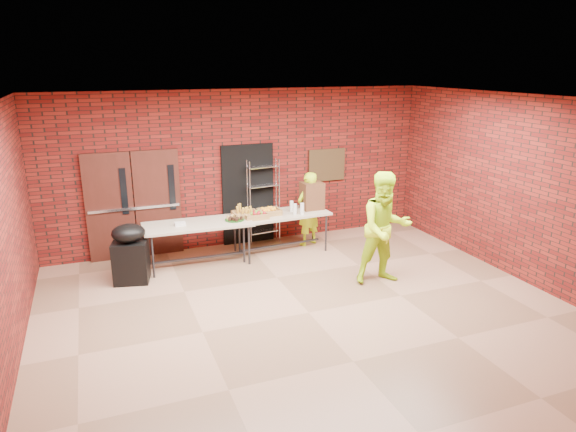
% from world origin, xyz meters
% --- Properties ---
extents(room, '(8.08, 7.08, 3.28)m').
position_xyz_m(room, '(0.00, 0.00, 1.60)').
color(room, brown).
rests_on(room, ground).
extents(double_doors, '(1.78, 0.12, 2.10)m').
position_xyz_m(double_doors, '(-2.20, 3.44, 1.05)').
color(double_doors, '#401812').
rests_on(double_doors, room).
extents(dark_doorway, '(1.10, 0.06, 2.10)m').
position_xyz_m(dark_doorway, '(0.10, 3.46, 1.05)').
color(dark_doorway, black).
rests_on(dark_doorway, room).
extents(bronze_plaque, '(0.85, 0.04, 0.70)m').
position_xyz_m(bronze_plaque, '(1.90, 3.45, 1.55)').
color(bronze_plaque, '#43301A').
rests_on(bronze_plaque, room).
extents(wire_rack, '(0.68, 0.30, 1.79)m').
position_xyz_m(wire_rack, '(0.39, 3.32, 0.89)').
color(wire_rack, silver).
rests_on(wire_rack, room).
extents(table_left, '(2.02, 0.89, 0.82)m').
position_xyz_m(table_left, '(-1.16, 2.57, 0.75)').
color(table_left, tan).
rests_on(table_left, room).
extents(table_right, '(1.99, 0.92, 0.80)m').
position_xyz_m(table_right, '(0.53, 2.69, 0.73)').
color(table_right, tan).
rests_on(table_right, room).
extents(basket_bananas, '(0.47, 0.37, 0.15)m').
position_xyz_m(basket_bananas, '(-0.20, 2.69, 0.86)').
color(basket_bananas, '#A27F41').
rests_on(basket_bananas, table_right).
extents(basket_oranges, '(0.44, 0.34, 0.14)m').
position_xyz_m(basket_oranges, '(0.30, 2.70, 0.86)').
color(basket_oranges, '#A27F41').
rests_on(basket_oranges, table_right).
extents(basket_apples, '(0.46, 0.36, 0.14)m').
position_xyz_m(basket_apples, '(-0.03, 2.55, 0.86)').
color(basket_apples, '#A27F41').
rests_on(basket_apples, table_right).
extents(muffin_tray, '(0.37, 0.37, 0.09)m').
position_xyz_m(muffin_tray, '(-0.46, 2.51, 0.86)').
color(muffin_tray, '#164913').
rests_on(muffin_tray, table_left).
extents(napkin_box, '(0.19, 0.13, 0.06)m').
position_xyz_m(napkin_box, '(-1.48, 2.54, 0.85)').
color(napkin_box, silver).
rests_on(napkin_box, table_left).
extents(coffee_dispenser, '(0.42, 0.38, 0.56)m').
position_xyz_m(coffee_dispenser, '(1.26, 2.78, 1.08)').
color(coffee_dispenser, '#54331D').
rests_on(coffee_dispenser, table_right).
extents(cup_stack_front, '(0.07, 0.07, 0.22)m').
position_xyz_m(cup_stack_front, '(0.78, 2.52, 0.91)').
color(cup_stack_front, silver).
rests_on(cup_stack_front, table_right).
extents(cup_stack_mid, '(0.08, 0.08, 0.23)m').
position_xyz_m(cup_stack_mid, '(0.91, 2.47, 0.92)').
color(cup_stack_mid, silver).
rests_on(cup_stack_mid, table_right).
extents(cup_stack_back, '(0.07, 0.07, 0.22)m').
position_xyz_m(cup_stack_back, '(0.79, 2.73, 0.91)').
color(cup_stack_back, silver).
rests_on(cup_stack_back, table_right).
extents(covered_grill, '(0.67, 0.60, 1.05)m').
position_xyz_m(covered_grill, '(-2.42, 2.21, 0.53)').
color(covered_grill, black).
rests_on(covered_grill, room).
extents(volunteer_woman, '(0.67, 0.56, 1.55)m').
position_xyz_m(volunteer_woman, '(1.22, 2.87, 0.78)').
color(volunteer_woman, '#C1EF1A').
rests_on(volunteer_woman, room).
extents(volunteer_man, '(1.03, 0.85, 1.96)m').
position_xyz_m(volunteer_man, '(1.68, 0.63, 0.98)').
color(volunteer_man, '#C1EF1A').
rests_on(volunteer_man, room).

